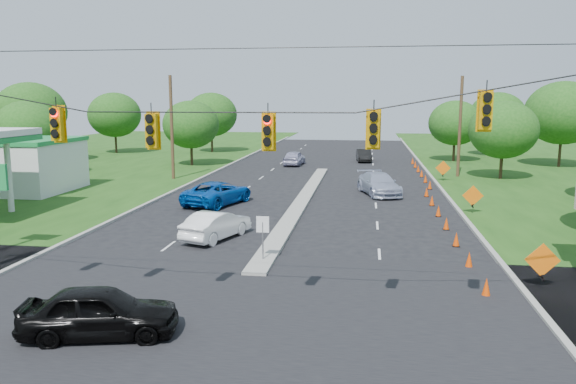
# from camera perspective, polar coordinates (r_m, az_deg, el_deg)

# --- Properties ---
(ground) EXTENTS (160.00, 160.00, 0.00)m
(ground) POSITION_cam_1_polar(r_m,az_deg,el_deg) (18.86, -5.98, -12.35)
(ground) COLOR black
(ground) RESTS_ON ground
(cross_street) EXTENTS (160.00, 14.00, 0.02)m
(cross_street) POSITION_cam_1_polar(r_m,az_deg,el_deg) (18.86, -5.98, -12.35)
(cross_street) COLOR black
(cross_street) RESTS_ON ground
(curb_left) EXTENTS (0.25, 110.00, 0.16)m
(curb_left) POSITION_cam_1_polar(r_m,az_deg,el_deg) (49.64, -8.94, 1.23)
(curb_left) COLOR gray
(curb_left) RESTS_ON ground
(curb_right) EXTENTS (0.25, 110.00, 0.16)m
(curb_right) POSITION_cam_1_polar(r_m,az_deg,el_deg) (47.84, 14.88, 0.72)
(curb_right) COLOR gray
(curb_right) RESTS_ON ground
(median) EXTENTS (1.00, 34.00, 0.18)m
(median) POSITION_cam_1_polar(r_m,az_deg,el_deg) (38.85, 1.51, -0.92)
(median) COLOR gray
(median) RESTS_ON ground
(median_sign) EXTENTS (0.55, 0.06, 2.05)m
(median_sign) POSITION_cam_1_polar(r_m,az_deg,el_deg) (24.02, -2.58, -3.86)
(median_sign) COLOR gray
(median_sign) RESTS_ON ground
(signal_span) EXTENTS (25.60, 0.32, 9.00)m
(signal_span) POSITION_cam_1_polar(r_m,az_deg,el_deg) (16.69, -7.27, 2.43)
(signal_span) COLOR #422D1C
(signal_span) RESTS_ON ground
(utility_pole_far_left) EXTENTS (0.28, 0.28, 9.00)m
(utility_pole_far_left) POSITION_cam_1_polar(r_m,az_deg,el_deg) (49.96, -11.72, 6.39)
(utility_pole_far_left) COLOR #422D1C
(utility_pole_far_left) RESTS_ON ground
(utility_pole_far_right) EXTENTS (0.28, 0.28, 9.00)m
(utility_pole_far_right) POSITION_cam_1_polar(r_m,az_deg,el_deg) (52.67, 17.07, 6.32)
(utility_pole_far_right) COLOR #422D1C
(utility_pole_far_right) RESTS_ON ground
(cone_0) EXTENTS (0.32, 0.32, 0.70)m
(cone_0) POSITION_cam_1_polar(r_m,az_deg,el_deg) (21.49, 19.50, -9.11)
(cone_0) COLOR #DF4005
(cone_0) RESTS_ON ground
(cone_1) EXTENTS (0.32, 0.32, 0.70)m
(cone_1) POSITION_cam_1_polar(r_m,az_deg,el_deg) (24.77, 17.92, -6.57)
(cone_1) COLOR #DF4005
(cone_1) RESTS_ON ground
(cone_2) EXTENTS (0.32, 0.32, 0.70)m
(cone_2) POSITION_cam_1_polar(r_m,az_deg,el_deg) (28.11, 16.72, -4.62)
(cone_2) COLOR #DF4005
(cone_2) RESTS_ON ground
(cone_3) EXTENTS (0.32, 0.32, 0.70)m
(cone_3) POSITION_cam_1_polar(r_m,az_deg,el_deg) (31.49, 15.79, -3.09)
(cone_3) COLOR #DF4005
(cone_3) RESTS_ON ground
(cone_4) EXTENTS (0.32, 0.32, 0.70)m
(cone_4) POSITION_cam_1_polar(r_m,az_deg,el_deg) (34.88, 15.04, -1.85)
(cone_4) COLOR #DF4005
(cone_4) RESTS_ON ground
(cone_5) EXTENTS (0.32, 0.32, 0.70)m
(cone_5) POSITION_cam_1_polar(r_m,az_deg,el_deg) (38.30, 14.42, -0.84)
(cone_5) COLOR #DF4005
(cone_5) RESTS_ON ground
(cone_6) EXTENTS (0.32, 0.32, 0.70)m
(cone_6) POSITION_cam_1_polar(r_m,az_deg,el_deg) (41.73, 13.90, 0.01)
(cone_6) COLOR #DF4005
(cone_6) RESTS_ON ground
(cone_7) EXTENTS (0.32, 0.32, 0.70)m
(cone_7) POSITION_cam_1_polar(r_m,az_deg,el_deg) (45.24, 14.22, 0.71)
(cone_7) COLOR #DF4005
(cone_7) RESTS_ON ground
(cone_8) EXTENTS (0.32, 0.32, 0.70)m
(cone_8) POSITION_cam_1_polar(r_m,az_deg,el_deg) (48.68, 13.79, 1.33)
(cone_8) COLOR #DF4005
(cone_8) RESTS_ON ground
(cone_9) EXTENTS (0.32, 0.32, 0.70)m
(cone_9) POSITION_cam_1_polar(r_m,az_deg,el_deg) (52.13, 13.42, 1.87)
(cone_9) COLOR #DF4005
(cone_9) RESTS_ON ground
(cone_10) EXTENTS (0.32, 0.32, 0.70)m
(cone_10) POSITION_cam_1_polar(r_m,az_deg,el_deg) (55.59, 13.09, 2.34)
(cone_10) COLOR #DF4005
(cone_10) RESTS_ON ground
(cone_11) EXTENTS (0.32, 0.32, 0.70)m
(cone_11) POSITION_cam_1_polar(r_m,az_deg,el_deg) (59.06, 12.81, 2.75)
(cone_11) COLOR #DF4005
(cone_11) RESTS_ON ground
(cone_12) EXTENTS (0.32, 0.32, 0.70)m
(cone_12) POSITION_cam_1_polar(r_m,az_deg,el_deg) (62.52, 12.55, 3.12)
(cone_12) COLOR #DF4005
(cone_12) RESTS_ON ground
(work_sign_0) EXTENTS (1.27, 0.58, 1.37)m
(work_sign_0) POSITION_cam_1_polar(r_m,az_deg,el_deg) (22.72, 24.42, -6.46)
(work_sign_0) COLOR black
(work_sign_0) RESTS_ON ground
(work_sign_1) EXTENTS (1.27, 0.58, 1.37)m
(work_sign_1) POSITION_cam_1_polar(r_m,az_deg,el_deg) (36.05, 18.26, -0.45)
(work_sign_1) COLOR black
(work_sign_1) RESTS_ON ground
(work_sign_2) EXTENTS (1.27, 0.58, 1.37)m
(work_sign_2) POSITION_cam_1_polar(r_m,az_deg,el_deg) (49.75, 15.47, 2.29)
(work_sign_2) COLOR black
(work_sign_2) RESTS_ON ground
(tree_2) EXTENTS (5.88, 5.88, 6.86)m
(tree_2) POSITION_cam_1_polar(r_m,az_deg,el_deg) (55.98, -24.91, 5.85)
(tree_2) COLOR black
(tree_2) RESTS_ON ground
(tree_3) EXTENTS (7.56, 7.56, 8.82)m
(tree_3) POSITION_cam_1_polar(r_m,az_deg,el_deg) (67.59, -24.69, 7.39)
(tree_3) COLOR black
(tree_3) RESTS_ON ground
(tree_4) EXTENTS (6.72, 6.72, 7.84)m
(tree_4) POSITION_cam_1_polar(r_m,az_deg,el_deg) (76.21, -17.21, 7.49)
(tree_4) COLOR black
(tree_4) RESTS_ON ground
(tree_5) EXTENTS (5.88, 5.88, 6.86)m
(tree_5) POSITION_cam_1_polar(r_m,az_deg,el_deg) (59.91, -9.85, 6.76)
(tree_5) COLOR black
(tree_5) RESTS_ON ground
(tree_6) EXTENTS (6.72, 6.72, 7.84)m
(tree_6) POSITION_cam_1_polar(r_m,az_deg,el_deg) (74.82, -7.79, 7.80)
(tree_6) COLOR black
(tree_6) RESTS_ON ground
(tree_9) EXTENTS (5.88, 5.88, 6.86)m
(tree_9) POSITION_cam_1_polar(r_m,az_deg,el_deg) (52.36, 21.03, 5.91)
(tree_9) COLOR black
(tree_9) RESTS_ON ground
(tree_10) EXTENTS (7.56, 7.56, 8.82)m
(tree_10) POSITION_cam_1_polar(r_m,az_deg,el_deg) (64.08, 26.14, 7.22)
(tree_10) COLOR black
(tree_10) RESTS_ON ground
(tree_11) EXTENTS (6.72, 6.72, 7.84)m
(tree_11) POSITION_cam_1_polar(r_m,az_deg,el_deg) (73.69, 20.50, 7.27)
(tree_11) COLOR black
(tree_11) RESTS_ON ground
(tree_12) EXTENTS (5.88, 5.88, 6.86)m
(tree_12) POSITION_cam_1_polar(r_m,az_deg,el_deg) (65.74, 16.62, 6.74)
(tree_12) COLOR black
(tree_12) RESTS_ON ground
(black_sedan) EXTENTS (4.86, 2.79, 1.56)m
(black_sedan) POSITION_cam_1_polar(r_m,az_deg,el_deg) (17.80, -18.57, -11.48)
(black_sedan) COLOR black
(black_sedan) RESTS_ON ground
(white_sedan) EXTENTS (2.88, 4.62, 1.44)m
(white_sedan) POSITION_cam_1_polar(r_m,az_deg,el_deg) (28.50, -7.29, -3.34)
(white_sedan) COLOR white
(white_sedan) RESTS_ON ground
(blue_pickup) EXTENTS (4.25, 6.21, 1.58)m
(blue_pickup) POSITION_cam_1_polar(r_m,az_deg,el_deg) (37.76, -7.15, -0.08)
(blue_pickup) COLOR #0647A7
(blue_pickup) RESTS_ON ground
(silver_car_far) EXTENTS (3.68, 5.90, 1.59)m
(silver_car_far) POSITION_cam_1_polar(r_m,az_deg,el_deg) (41.92, 9.22, 0.83)
(silver_car_far) COLOR #9BA3BC
(silver_car_far) RESTS_ON ground
(silver_car_oncoming) EXTENTS (2.13, 4.67, 1.55)m
(silver_car_oncoming) POSITION_cam_1_polar(r_m,az_deg,el_deg) (59.94, 0.64, 3.49)
(silver_car_oncoming) COLOR #9B9AB8
(silver_car_oncoming) RESTS_ON ground
(dark_car_receding) EXTENTS (1.90, 4.42, 1.42)m
(dark_car_receding) POSITION_cam_1_polar(r_m,az_deg,el_deg) (63.92, 7.70, 3.72)
(dark_car_receding) COLOR black
(dark_car_receding) RESTS_ON ground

